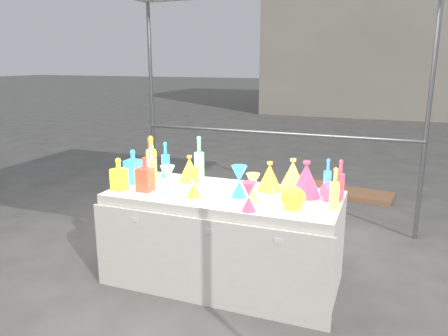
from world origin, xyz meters
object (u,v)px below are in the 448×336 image
(display_table, at_px, (224,238))
(decanter_0, at_px, (119,174))
(lampshade_0, at_px, (190,168))
(globe_0, at_px, (293,199))
(cardboard_box_closed, at_px, (305,196))
(bottle_0, at_px, (151,154))

(display_table, distance_m, decanter_0, 0.98)
(display_table, relative_size, lampshade_0, 8.12)
(globe_0, bearing_deg, decanter_0, -178.10)
(cardboard_box_closed, xyz_separation_m, globe_0, (0.30, -2.12, 0.64))
(cardboard_box_closed, xyz_separation_m, decanter_0, (-1.10, -2.16, 0.70))
(cardboard_box_closed, distance_m, decanter_0, 2.53)
(bottle_0, relative_size, globe_0, 1.95)
(cardboard_box_closed, distance_m, globe_0, 2.23)
(lampshade_0, bearing_deg, display_table, -16.69)
(cardboard_box_closed, relative_size, decanter_0, 1.90)
(cardboard_box_closed, height_order, lampshade_0, lampshade_0)
(display_table, bearing_deg, globe_0, -16.03)
(display_table, xyz_separation_m, globe_0, (0.58, -0.17, 0.45))
(globe_0, xyz_separation_m, lampshade_0, (-0.98, 0.38, 0.04))
(cardboard_box_closed, relative_size, lampshade_0, 2.18)
(bottle_0, bearing_deg, decanter_0, -86.20)
(display_table, relative_size, decanter_0, 7.05)
(display_table, bearing_deg, decanter_0, -165.25)
(bottle_0, height_order, lampshade_0, bottle_0)
(decanter_0, bearing_deg, cardboard_box_closed, 80.71)
(display_table, bearing_deg, lampshade_0, 151.37)
(display_table, xyz_separation_m, decanter_0, (-0.81, -0.21, 0.51))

